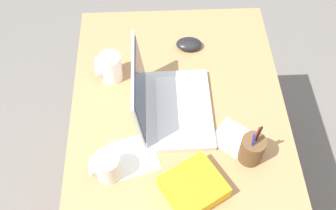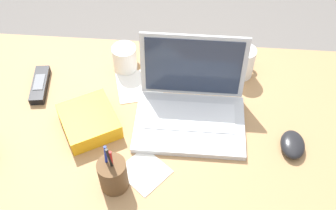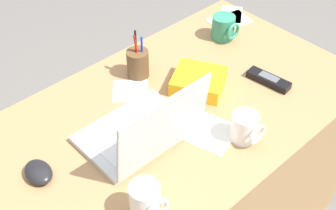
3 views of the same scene
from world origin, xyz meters
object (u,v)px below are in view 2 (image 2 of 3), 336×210
at_px(computer_mouse, 293,144).
at_px(snack_bag, 89,121).
at_px(coffee_mug_tall, 125,57).
at_px(laptop, 191,105).
at_px(coffee_mug_spare, 242,61).
at_px(pen_holder, 113,175).
at_px(cordless_phone, 40,85).

relative_size(computer_mouse, snack_bag, 0.60).
bearing_deg(computer_mouse, coffee_mug_tall, 154.30).
bearing_deg(coffee_mug_tall, computer_mouse, -28.93).
height_order(laptop, coffee_mug_tall, laptop).
xyz_separation_m(computer_mouse, coffee_mug_spare, (-0.13, 0.29, 0.04)).
bearing_deg(computer_mouse, pen_holder, -158.88).
distance_m(laptop, pen_holder, 0.31).
height_order(laptop, coffee_mug_spare, laptop).
bearing_deg(cordless_phone, laptop, -8.73).
relative_size(laptop, coffee_mug_tall, 3.55).
bearing_deg(pen_holder, coffee_mug_tall, 94.64).
xyz_separation_m(coffee_mug_tall, cordless_phone, (-0.26, -0.11, -0.03)).
distance_m(cordless_phone, snack_bag, 0.24).
xyz_separation_m(laptop, coffee_mug_tall, (-0.22, 0.19, -0.00)).
height_order(computer_mouse, cordless_phone, computer_mouse).
relative_size(coffee_mug_spare, pen_holder, 0.59).
bearing_deg(coffee_mug_tall, coffee_mug_spare, 0.73).
distance_m(coffee_mug_tall, coffee_mug_spare, 0.38).
bearing_deg(pen_holder, cordless_phone, 132.05).
xyz_separation_m(laptop, coffee_mug_spare, (0.16, 0.19, 0.01)).
bearing_deg(snack_bag, cordless_phone, 143.20).
distance_m(computer_mouse, pen_holder, 0.50).
distance_m(computer_mouse, snack_bag, 0.58).
distance_m(coffee_mug_spare, pen_holder, 0.56).
xyz_separation_m(computer_mouse, snack_bag, (-0.58, 0.03, 0.01)).
height_order(coffee_mug_tall, pen_holder, pen_holder).
height_order(cordless_phone, pen_holder, pen_holder).
bearing_deg(coffee_mug_tall, snack_bag, -105.01).
relative_size(pen_holder, snack_bag, 1.09).
bearing_deg(laptop, coffee_mug_spare, 50.68).
distance_m(coffee_mug_tall, snack_bag, 0.26).
height_order(cordless_phone, snack_bag, snack_bag).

